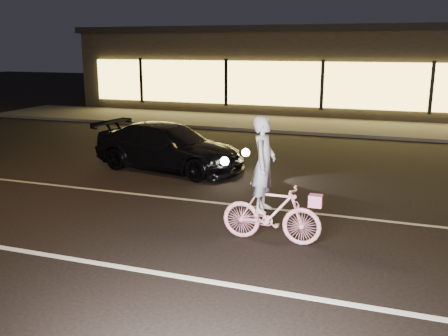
% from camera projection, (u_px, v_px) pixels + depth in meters
% --- Properties ---
extents(ground, '(90.00, 90.00, 0.00)m').
position_uv_depth(ground, '(192.00, 237.00, 8.85)').
color(ground, black).
rests_on(ground, ground).
extents(lane_stripe_near, '(60.00, 0.12, 0.01)m').
position_uv_depth(lane_stripe_near, '(153.00, 272.00, 7.47)').
color(lane_stripe_near, silver).
rests_on(lane_stripe_near, ground).
extents(lane_stripe_far, '(60.00, 0.10, 0.01)m').
position_uv_depth(lane_stripe_far, '(228.00, 204.00, 10.68)').
color(lane_stripe_far, gray).
rests_on(lane_stripe_far, ground).
extents(sidewalk, '(30.00, 4.00, 0.12)m').
position_uv_depth(sidewalk, '(314.00, 126.00, 20.74)').
color(sidewalk, '#383533').
rests_on(sidewalk, ground).
extents(storefront, '(25.40, 8.42, 4.20)m').
position_uv_depth(storefront, '(335.00, 68.00, 25.70)').
color(storefront, black).
rests_on(storefront, ground).
extents(cyclist, '(1.74, 0.60, 2.19)m').
position_uv_depth(cyclist, '(269.00, 198.00, 8.48)').
color(cyclist, '#FF356B').
rests_on(cyclist, ground).
extents(sedan, '(4.54, 2.45, 1.25)m').
position_uv_depth(sedan, '(169.00, 147.00, 13.54)').
color(sedan, black).
rests_on(sedan, ground).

